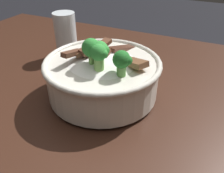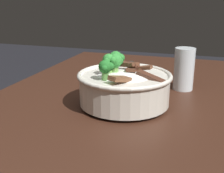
{
  "view_description": "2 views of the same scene",
  "coord_description": "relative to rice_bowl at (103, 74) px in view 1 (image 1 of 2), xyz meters",
  "views": [
    {
      "loc": [
        0.1,
        -0.41,
        1.14
      ],
      "look_at": [
        -0.07,
        -0.05,
        0.88
      ],
      "focal_mm": 36.46,
      "sensor_mm": 36.0,
      "label": 1
    },
    {
      "loc": [
        0.62,
        0.19,
        1.13
      ],
      "look_at": [
        -0.12,
        -0.05,
        0.87
      ],
      "focal_mm": 46.59,
      "sensor_mm": 36.0,
      "label": 2
    }
  ],
  "objects": [
    {
      "name": "drinking_glass",
      "position": [
        -0.2,
        0.14,
        -0.0
      ],
      "size": [
        0.06,
        0.06,
        0.14
      ],
      "color": "white",
      "rests_on": "dining_table"
    },
    {
      "name": "dining_table",
      "position": [
        0.11,
        0.02,
        -0.16
      ],
      "size": [
        1.59,
        0.87,
        0.83
      ],
      "color": "#381E14",
      "rests_on": "ground"
    },
    {
      "name": "rice_bowl",
      "position": [
        0.0,
        0.0,
        0.0
      ],
      "size": [
        0.26,
        0.26,
        0.15
      ],
      "color": "silver",
      "rests_on": "dining_table"
    }
  ]
}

